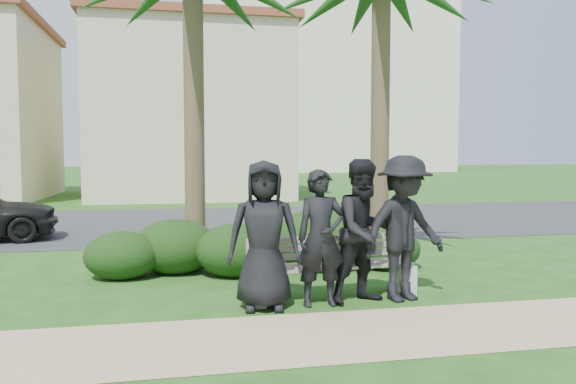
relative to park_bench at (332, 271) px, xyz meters
name	(u,v)px	position (x,y,z in m)	size (l,w,h in m)	color
ground	(307,292)	(-0.24, 0.34, -0.34)	(160.00, 160.00, 0.00)	#1F4C15
footpath	(348,334)	(-0.24, -1.46, -0.34)	(30.00, 1.60, 0.01)	tan
asphalt_street	(239,221)	(-0.24, 8.34, -0.34)	(160.00, 8.00, 0.01)	#2D2D30
stucco_bldg_right	(190,112)	(-1.24, 18.34, 3.32)	(8.40, 8.40, 7.30)	beige
hotel_tower	(315,51)	(13.76, 55.34, 13.07)	(26.00, 18.00, 37.30)	#F1E7CA
park_bench	(332,271)	(0.00, 0.00, 0.00)	(2.19, 0.68, 0.75)	#A59B8A
man_a	(264,235)	(-0.94, -0.36, 0.54)	(0.86, 0.56, 1.77)	black
man_b	(321,238)	(-0.24, -0.35, 0.49)	(0.60, 0.40, 1.65)	black
man_c	(365,231)	(0.33, -0.31, 0.55)	(0.86, 0.67, 1.78)	black
man_d	(404,228)	(0.84, -0.32, 0.57)	(1.18, 0.68, 1.82)	black
hedge_a	(122,254)	(-2.74, 1.69, 0.02)	(1.11, 0.91, 0.72)	#11340E
hedge_b	(176,245)	(-1.96, 1.95, 0.09)	(1.32, 1.09, 0.86)	#11340E
hedge_c	(237,248)	(-1.05, 1.54, 0.07)	(1.26, 1.04, 0.82)	#11340E
hedge_d	(320,238)	(0.31, 1.79, 0.16)	(1.53, 1.27, 1.00)	#11340E
hedge_e	(389,248)	(1.39, 1.54, 0.00)	(1.03, 0.85, 0.67)	#11340E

